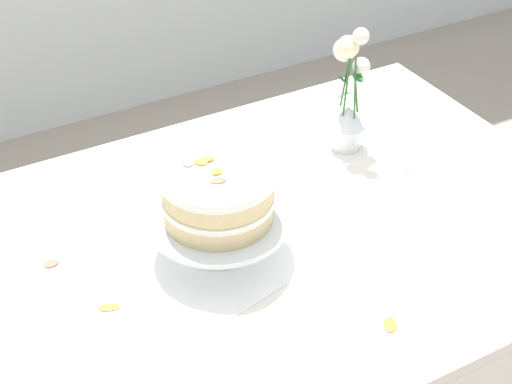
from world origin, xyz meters
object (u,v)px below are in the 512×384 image
cake_stand (219,224)px  layer_cake (218,194)px  flower_vase (349,98)px  dining_table (284,263)px

cake_stand → layer_cake: layer_cake is taller
layer_cake → flower_vase: bearing=25.3°
dining_table → layer_cake: (-0.16, 0.00, 0.25)m
cake_stand → layer_cake: (-0.00, 0.00, 0.07)m
cake_stand → flower_vase: bearing=25.3°
dining_table → cake_stand: size_ratio=4.83×
cake_stand → layer_cake: 0.07m
dining_table → flower_vase: (0.31, 0.22, 0.23)m
cake_stand → dining_table: bearing=-0.0°
dining_table → layer_cake: size_ratio=6.07×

